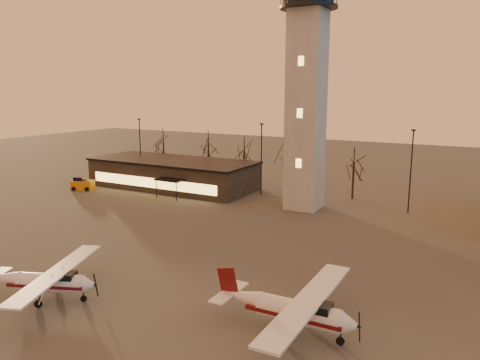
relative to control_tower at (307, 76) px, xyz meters
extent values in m
plane|color=#423F3D|center=(0.00, -30.00, -16.33)|extent=(220.00, 220.00, 0.00)
cube|color=#999691|center=(0.00, 0.00, -4.33)|extent=(4.00, 4.00, 24.00)
cylinder|color=black|center=(0.00, 0.00, 7.82)|extent=(6.80, 6.80, 0.30)
cube|color=black|center=(-22.00, 2.00, -14.33)|extent=(25.00, 10.00, 4.00)
cube|color=black|center=(-22.00, 2.00, -12.18)|extent=(25.40, 10.40, 0.30)
cube|color=#FFC659|center=(-22.00, -3.02, -14.73)|extent=(22.00, 0.08, 1.40)
cube|color=black|center=(-18.00, -4.00, -13.73)|extent=(4.00, 2.00, 0.20)
cylinder|color=black|center=(-30.00, 4.00, -11.33)|extent=(0.16, 0.16, 10.00)
cube|color=black|center=(-30.00, 4.00, -6.28)|extent=(0.50, 0.25, 0.18)
cylinder|color=black|center=(-8.00, 4.00, -11.33)|extent=(0.16, 0.16, 10.00)
cube|color=black|center=(-8.00, 4.00, -6.28)|extent=(0.50, 0.25, 0.18)
cylinder|color=black|center=(12.00, 4.00, -11.33)|extent=(0.16, 0.16, 10.00)
cube|color=black|center=(12.00, 4.00, -6.28)|extent=(0.50, 0.25, 0.18)
cylinder|color=black|center=(-30.00, 10.00, -13.46)|extent=(0.28, 0.28, 5.74)
cylinder|color=black|center=(-14.00, 10.00, -13.70)|extent=(0.28, 0.28, 5.25)
cylinder|color=black|center=(-5.00, 6.00, -13.25)|extent=(0.28, 0.28, 6.16)
cylinder|color=black|center=(4.00, 8.00, -13.84)|extent=(0.28, 0.28, 4.97)
cylinder|color=black|center=(-22.00, 12.00, -13.53)|extent=(0.28, 0.28, 5.60)
cylinder|color=silver|center=(11.21, -29.31, -14.90)|extent=(5.25, 1.55, 1.48)
cone|color=silver|center=(14.28, -29.27, -14.90)|extent=(1.04, 1.42, 1.41)
cone|color=silver|center=(7.35, -29.37, -14.73)|extent=(2.74, 1.29, 1.25)
cube|color=black|center=(12.35, -29.30, -14.39)|extent=(1.72, 1.22, 0.80)
cube|color=#520B0C|center=(10.99, -29.32, -14.96)|extent=(6.16, 1.61, 0.25)
cube|color=silver|center=(11.78, -29.31, -14.02)|extent=(1.89, 12.52, 0.16)
cube|color=silver|center=(6.33, -29.38, -14.62)|extent=(1.08, 3.76, 0.09)
cube|color=#520B0C|center=(6.21, -29.39, -13.83)|extent=(1.58, 0.11, 1.93)
cylinder|color=silver|center=(-6.00, -33.41, -15.04)|extent=(4.89, 3.01, 1.34)
cone|color=silver|center=(-3.42, -32.37, -15.04)|extent=(1.34, 1.53, 1.28)
cone|color=silver|center=(-9.24, -34.72, -14.88)|extent=(2.71, 1.97, 1.13)
cube|color=black|center=(-5.05, -33.03, -14.58)|extent=(1.84, 1.58, 0.72)
cube|color=#4F0B16|center=(-6.19, -33.49, -15.09)|extent=(5.67, 3.36, 0.23)
cube|color=silver|center=(-5.52, -33.22, -14.24)|extent=(5.67, 11.08, 0.14)
cube|color=#CB720B|center=(-32.75, -5.90, -15.60)|extent=(3.50, 2.63, 1.46)
cube|color=black|center=(-33.14, -6.04, -14.76)|extent=(1.87, 1.87, 0.83)
camera|label=1|loc=(20.89, -54.12, -1.50)|focal=35.00mm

